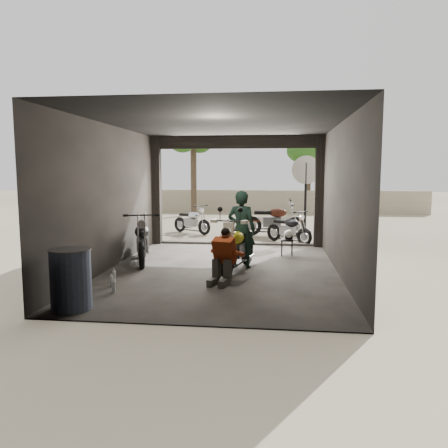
% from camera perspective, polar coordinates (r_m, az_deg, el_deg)
% --- Properties ---
extents(ground, '(80.00, 80.00, 0.00)m').
position_cam_1_polar(ground, '(9.65, -0.30, -6.16)').
color(ground, '#7A6D56').
rests_on(ground, ground).
extents(garage, '(7.00, 7.13, 3.20)m').
position_cam_1_polar(garage, '(9.98, 0.09, 1.71)').
color(garage, '#2D2B28').
rests_on(garage, ground).
extents(boundary_wall, '(18.00, 0.30, 1.20)m').
position_cam_1_polar(boundary_wall, '(23.41, 3.98, 2.96)').
color(boundary_wall, gray).
rests_on(boundary_wall, ground).
extents(tree_left, '(2.20, 2.20, 5.60)m').
position_cam_1_polar(tree_left, '(22.30, -4.03, 11.48)').
color(tree_left, '#382B1E').
rests_on(tree_left, ground).
extents(tree_right, '(2.20, 2.20, 5.00)m').
position_cam_1_polar(tree_right, '(23.42, 11.01, 10.10)').
color(tree_right, '#382B1E').
rests_on(tree_right, ground).
extents(main_bike, '(1.15, 1.93, 1.20)m').
position_cam_1_polar(main_bike, '(9.53, 1.80, -2.64)').
color(main_bike, '#EBE3C7').
rests_on(main_bike, ground).
extents(left_bike, '(1.22, 1.94, 1.22)m').
position_cam_1_polar(left_bike, '(10.60, -10.64, -1.74)').
color(left_bike, black).
rests_on(left_bike, ground).
extents(outside_bike_a, '(1.61, 1.36, 1.03)m').
position_cam_1_polar(outside_bike_a, '(15.44, -4.24, 0.66)').
color(outside_bike_a, black).
rests_on(outside_bike_a, ground).
extents(outside_bike_b, '(1.87, 0.78, 1.26)m').
position_cam_1_polar(outside_bike_b, '(14.88, 6.51, 0.85)').
color(outside_bike_b, '#421A10').
rests_on(outside_bike_b, ground).
extents(outside_bike_c, '(1.53, 1.45, 1.01)m').
position_cam_1_polar(outside_bike_c, '(13.42, 8.45, -0.36)').
color(outside_bike_c, black).
rests_on(outside_bike_c, ground).
extents(rider, '(0.72, 0.55, 1.76)m').
position_cam_1_polar(rider, '(9.81, 2.29, -0.72)').
color(rider, black).
rests_on(rider, ground).
extents(mechanic, '(0.72, 0.85, 1.05)m').
position_cam_1_polar(mechanic, '(8.40, -0.25, -4.44)').
color(mechanic, '#B94318').
rests_on(mechanic, ground).
extents(stool, '(0.31, 0.31, 0.44)m').
position_cam_1_polar(stool, '(11.38, 8.22, -2.35)').
color(stool, black).
rests_on(stool, ground).
extents(helmet, '(0.33, 0.34, 0.24)m').
position_cam_1_polar(helmet, '(11.41, 8.46, -1.36)').
color(helmet, white).
rests_on(helmet, stool).
extents(oil_drum, '(0.81, 0.81, 0.97)m').
position_cam_1_polar(oil_drum, '(7.27, -19.36, -6.93)').
color(oil_drum, '#445372').
rests_on(oil_drum, ground).
extents(sign_post, '(0.89, 0.08, 2.68)m').
position_cam_1_polar(sign_post, '(14.00, 10.64, 5.34)').
color(sign_post, black).
rests_on(sign_post, ground).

